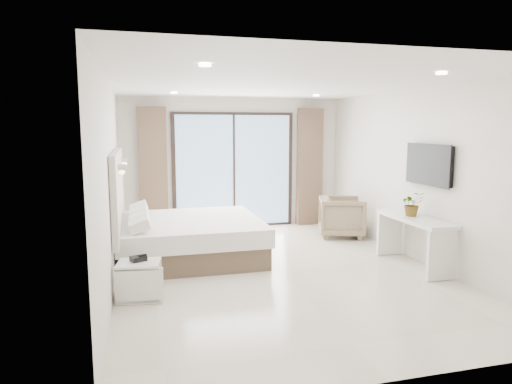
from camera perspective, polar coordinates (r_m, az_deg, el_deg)
ground at (r=6.86m, az=2.67°, el=-9.73°), size 6.20×6.20×0.00m
room_shell at (r=7.31m, az=-0.73°, el=4.03°), size 4.62×6.22×2.72m
bed at (r=7.49m, az=-8.40°, el=-5.67°), size 2.24×2.14×0.77m
nightstand at (r=5.88m, az=-14.39°, el=-10.66°), size 0.57×0.49×0.46m
phone at (r=5.84m, az=-14.49°, el=-8.06°), size 0.22×0.20×0.06m
console_desk at (r=7.27m, az=19.14°, el=-4.61°), size 0.46×1.48×0.77m
plant at (r=7.27m, az=18.93°, el=-1.72°), size 0.38×0.41×0.29m
armchair at (r=8.98m, az=10.70°, el=-2.82°), size 1.00×1.03×0.85m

